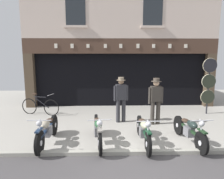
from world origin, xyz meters
TOP-DOWN VIEW (x-y plane):
  - shop_facade at (-0.00, 7.03)m, footprint 9.52×4.42m
  - motorcycle_left at (-2.40, 0.76)m, footprint 0.62×2.03m
  - motorcycle_center_left at (-0.95, 0.75)m, footprint 0.62×2.06m
  - motorcycle_center at (0.35, 0.67)m, footprint 0.62×2.06m
  - motorcycle_center_right at (1.67, 0.69)m, footprint 0.62×1.99m
  - salesman_left at (-0.16, 2.72)m, footprint 0.55×0.34m
  - shopkeeper_center at (1.09, 2.43)m, footprint 0.56×0.36m
  - tyre_sign_pole at (3.67, 3.75)m, footprint 0.62×0.06m
  - advert_board_near at (-1.66, 5.40)m, footprint 0.81×0.03m
  - leaning_bicycle at (-3.55, 3.80)m, footprint 1.70×0.61m

SIDE VIEW (x-z plane):
  - leaning_bicycle at x=-3.55m, z-range -0.10..0.84m
  - motorcycle_center_right at x=1.67m, z-range -0.04..0.86m
  - motorcycle_center at x=0.35m, z-range -0.04..0.87m
  - motorcycle_left at x=-2.40m, z-range -0.03..0.88m
  - motorcycle_center_left at x=-0.95m, z-range -0.03..0.89m
  - salesman_left at x=-0.16m, z-range 0.10..1.82m
  - shopkeeper_center at x=1.09m, z-range 0.10..1.82m
  - tyre_sign_pole at x=3.67m, z-range 0.19..2.60m
  - shop_facade at x=0.00m, z-range -1.31..4.61m
  - advert_board_near at x=-1.66m, z-range 1.17..2.15m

